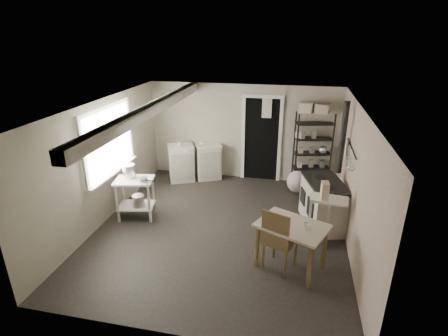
% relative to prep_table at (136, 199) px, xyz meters
% --- Properties ---
extents(floor, '(5.00, 5.00, 0.00)m').
position_rel_prep_table_xyz_m(floor, '(1.71, -0.08, -0.40)').
color(floor, black).
rests_on(floor, ground).
extents(ceiling, '(5.00, 5.00, 0.00)m').
position_rel_prep_table_xyz_m(ceiling, '(1.71, -0.08, 1.90)').
color(ceiling, white).
rests_on(ceiling, wall_back).
extents(wall_back, '(4.50, 0.02, 2.30)m').
position_rel_prep_table_xyz_m(wall_back, '(1.71, 2.42, 0.75)').
color(wall_back, '#AEA994').
rests_on(wall_back, ground).
extents(wall_front, '(4.50, 0.02, 2.30)m').
position_rel_prep_table_xyz_m(wall_front, '(1.71, -2.58, 0.75)').
color(wall_front, '#AEA994').
rests_on(wall_front, ground).
extents(wall_left, '(0.02, 5.00, 2.30)m').
position_rel_prep_table_xyz_m(wall_left, '(-0.54, -0.08, 0.75)').
color(wall_left, '#AEA994').
rests_on(wall_left, ground).
extents(wall_right, '(0.02, 5.00, 2.30)m').
position_rel_prep_table_xyz_m(wall_right, '(3.96, -0.08, 0.75)').
color(wall_right, '#AEA994').
rests_on(wall_right, ground).
extents(window, '(0.12, 1.76, 1.28)m').
position_rel_prep_table_xyz_m(window, '(-0.51, 0.12, 1.10)').
color(window, white).
rests_on(window, wall_left).
extents(doorway, '(0.96, 0.10, 2.08)m').
position_rel_prep_table_xyz_m(doorway, '(2.16, 2.39, 0.60)').
color(doorway, white).
rests_on(doorway, ground).
extents(ceiling_beam, '(0.18, 5.00, 0.18)m').
position_rel_prep_table_xyz_m(ceiling_beam, '(0.51, -0.08, 1.80)').
color(ceiling_beam, white).
rests_on(ceiling_beam, ceiling).
extents(wallpaper_panel, '(0.01, 5.00, 2.30)m').
position_rel_prep_table_xyz_m(wallpaper_panel, '(3.95, -0.08, 0.75)').
color(wallpaper_panel, '#B9A996').
rests_on(wallpaper_panel, wall_right).
extents(utensil_rail, '(0.06, 1.20, 0.44)m').
position_rel_prep_table_xyz_m(utensil_rail, '(3.90, 0.52, 1.15)').
color(utensil_rail, '#B6B6B8').
rests_on(utensil_rail, wall_right).
extents(prep_table, '(0.79, 0.63, 0.81)m').
position_rel_prep_table_xyz_m(prep_table, '(0.00, 0.00, 0.00)').
color(prep_table, white).
rests_on(prep_table, ground).
extents(stockpot, '(0.25, 0.25, 0.25)m').
position_rel_prep_table_xyz_m(stockpot, '(-0.13, 0.09, 0.54)').
color(stockpot, '#B6B6B8').
rests_on(stockpot, prep_table).
extents(saucepan, '(0.21, 0.21, 0.09)m').
position_rel_prep_table_xyz_m(saucepan, '(0.23, -0.08, 0.45)').
color(saucepan, '#B6B6B8').
rests_on(saucepan, prep_table).
extents(bucket, '(0.24, 0.24, 0.24)m').
position_rel_prep_table_xyz_m(bucket, '(0.08, -0.05, -0.02)').
color(bucket, '#B6B6B8').
rests_on(bucket, prep_table).
extents(base_cabinets, '(1.44, 1.05, 0.87)m').
position_rel_prep_table_xyz_m(base_cabinets, '(0.57, 2.10, 0.06)').
color(base_cabinets, beige).
rests_on(base_cabinets, ground).
extents(mixing_bowl, '(0.35, 0.35, 0.07)m').
position_rel_prep_table_xyz_m(mixing_bowl, '(0.72, 2.04, 0.55)').
color(mixing_bowl, silver).
rests_on(mixing_bowl, base_cabinets).
extents(counter_cup, '(0.14, 0.14, 0.09)m').
position_rel_prep_table_xyz_m(counter_cup, '(0.26, 1.95, 0.56)').
color(counter_cup, silver).
rests_on(counter_cup, base_cabinets).
extents(shelf_rack, '(0.88, 0.50, 1.76)m').
position_rel_prep_table_xyz_m(shelf_rack, '(3.35, 2.23, 0.55)').
color(shelf_rack, black).
rests_on(shelf_rack, ground).
extents(shelf_jar, '(0.12, 0.12, 0.20)m').
position_rel_prep_table_xyz_m(shelf_jar, '(3.00, 2.18, 0.97)').
color(shelf_jar, silver).
rests_on(shelf_jar, shelf_rack).
extents(storage_box_a, '(0.36, 0.34, 0.20)m').
position_rel_prep_table_xyz_m(storage_box_a, '(3.15, 2.27, 1.61)').
color(storage_box_a, beige).
rests_on(storage_box_a, shelf_rack).
extents(storage_box_b, '(0.38, 0.36, 0.20)m').
position_rel_prep_table_xyz_m(storage_box_b, '(3.48, 2.24, 1.59)').
color(storage_box_b, beige).
rests_on(storage_box_b, shelf_rack).
extents(stove, '(0.89, 1.23, 0.87)m').
position_rel_prep_table_xyz_m(stove, '(3.55, 0.48, 0.04)').
color(stove, beige).
rests_on(stove, ground).
extents(stovepipe, '(0.13, 0.13, 1.41)m').
position_rel_prep_table_xyz_m(stovepipe, '(3.80, 0.94, 1.19)').
color(stovepipe, black).
rests_on(stovepipe, stove).
extents(side_ledge, '(0.64, 0.40, 0.92)m').
position_rel_prep_table_xyz_m(side_ledge, '(3.56, -0.28, 0.03)').
color(side_ledge, white).
rests_on(side_ledge, ground).
extents(oats_box, '(0.12, 0.19, 0.28)m').
position_rel_prep_table_xyz_m(oats_box, '(3.47, -0.30, 0.61)').
color(oats_box, beige).
rests_on(oats_box, side_ledge).
extents(work_table, '(1.20, 1.05, 0.76)m').
position_rel_prep_table_xyz_m(work_table, '(3.00, -0.96, -0.02)').
color(work_table, beige).
rests_on(work_table, ground).
extents(table_cup, '(0.10, 0.10, 0.09)m').
position_rel_prep_table_xyz_m(table_cup, '(3.20, -1.03, 0.41)').
color(table_cup, silver).
rests_on(table_cup, work_table).
extents(chair, '(0.58, 0.59, 1.05)m').
position_rel_prep_table_xyz_m(chair, '(2.84, -1.01, 0.08)').
color(chair, brown).
rests_on(chair, ground).
extents(flour_sack, '(0.50, 0.46, 0.51)m').
position_rel_prep_table_xyz_m(flour_sack, '(3.05, 1.80, -0.16)').
color(flour_sack, beige).
rests_on(flour_sack, ground).
extents(floor_crock, '(0.13, 0.13, 0.15)m').
position_rel_prep_table_xyz_m(floor_crock, '(3.43, -0.14, -0.33)').
color(floor_crock, silver).
rests_on(floor_crock, ground).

